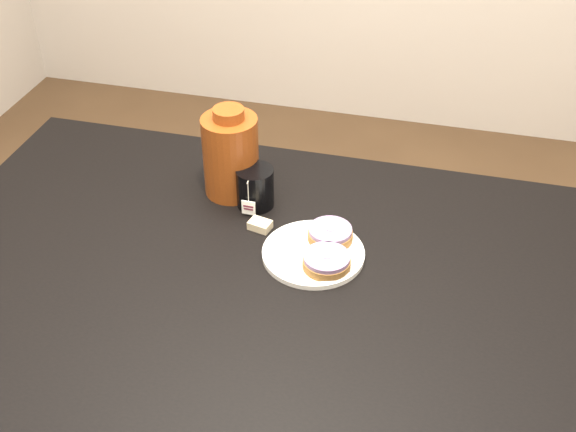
% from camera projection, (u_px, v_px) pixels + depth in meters
% --- Properties ---
extents(table, '(1.40, 0.90, 0.75)m').
position_uv_depth(table, '(263.00, 304.00, 1.44)').
color(table, black).
rests_on(table, ground_plane).
extents(plate, '(0.20, 0.20, 0.02)m').
position_uv_depth(plate, '(313.00, 253.00, 1.43)').
color(plate, white).
rests_on(plate, table).
extents(bagel_back, '(0.13, 0.13, 0.03)m').
position_uv_depth(bagel_back, '(330.00, 234.00, 1.45)').
color(bagel_back, brown).
rests_on(bagel_back, plate).
extents(bagel_front, '(0.13, 0.13, 0.03)m').
position_uv_depth(bagel_front, '(327.00, 261.00, 1.38)').
color(bagel_front, brown).
rests_on(bagel_front, plate).
extents(mug, '(0.12, 0.09, 0.09)m').
position_uv_depth(mug, '(254.00, 187.00, 1.54)').
color(mug, black).
rests_on(mug, table).
extents(teabag_pouch, '(0.05, 0.04, 0.02)m').
position_uv_depth(teabag_pouch, '(260.00, 225.00, 1.49)').
color(teabag_pouch, '#C6B793').
rests_on(teabag_pouch, table).
extents(bagel_package, '(0.15, 0.15, 0.21)m').
position_uv_depth(bagel_package, '(231.00, 154.00, 1.55)').
color(bagel_package, '#57210B').
rests_on(bagel_package, table).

